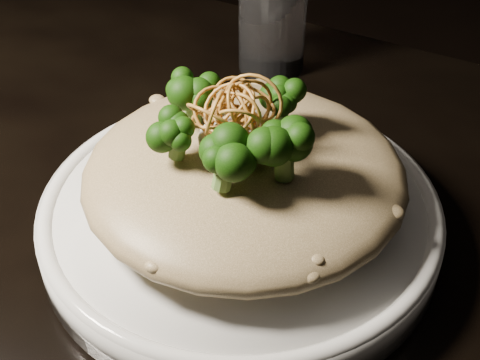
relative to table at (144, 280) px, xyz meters
The scene contains 7 objects.
table is the anchor object (origin of this frame).
plate 0.14m from the table, 15.37° to the left, with size 0.32×0.32×0.03m, color silver.
risotto 0.17m from the table, 17.10° to the left, with size 0.25×0.25×0.05m, color brown.
broccoli 0.22m from the table, 13.93° to the left, with size 0.16×0.16×0.06m, color black, non-canonical shape.
cheese 0.20m from the table, 14.40° to the left, with size 0.06×0.06×0.02m, color silver.
shallots 0.23m from the table, 15.77° to the left, with size 0.06×0.06×0.04m, color brown, non-canonical shape.
drinking_glass 0.32m from the table, 93.24° to the left, with size 0.07×0.07×0.13m, color white.
Camera 1 is at (0.28, -0.32, 1.13)m, focal length 50.00 mm.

